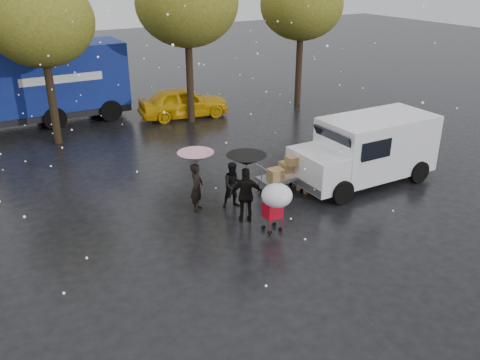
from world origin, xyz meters
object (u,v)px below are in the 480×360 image
shopping_cart (276,198)px  vendor_cart (284,172)px  person_black (246,195)px  white_van (367,149)px  yellow_taxi (183,102)px  blue_truck (38,86)px  person_pink (197,187)px

shopping_cart → vendor_cart: bearing=51.0°
person_black → white_van: 4.99m
person_black → vendor_cart: person_black is taller
white_van → yellow_taxi: white_van is taller
person_black → yellow_taxi: person_black is taller
blue_truck → person_black: bearing=-75.4°
white_van → yellow_taxi: 10.31m
shopping_cart → person_pink: bearing=118.2°
person_pink → blue_truck: size_ratio=0.18×
person_black → shopping_cart: person_black is taller
blue_truck → white_van: bearing=-55.9°
blue_truck → shopping_cart: bearing=-75.0°
person_pink → person_black: size_ratio=0.90×
person_pink → white_van: 5.93m
blue_truck → yellow_taxi: size_ratio=1.97×
person_black → blue_truck: (-3.33, 12.77, 0.94)m
vendor_cart → shopping_cart: shopping_cart is taller
person_pink → vendor_cart: person_pink is taller
person_black → white_van: white_van is taller
blue_truck → person_pink: bearing=-78.0°
vendor_cart → shopping_cart: 2.66m
person_pink → shopping_cart: 2.67m
vendor_cart → white_van: white_van is taller
blue_truck → yellow_taxi: blue_truck is taller
vendor_cart → blue_truck: 12.91m
person_black → shopping_cart: (0.35, -0.99, 0.24)m
white_van → yellow_taxi: bearing=102.6°
vendor_cart → white_van: size_ratio=0.31×
white_van → vendor_cart: bearing=169.3°
shopping_cart → white_van: size_ratio=0.30×
shopping_cart → blue_truck: bearing=105.0°
person_pink → vendor_cart: (2.92, -0.29, -0.01)m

